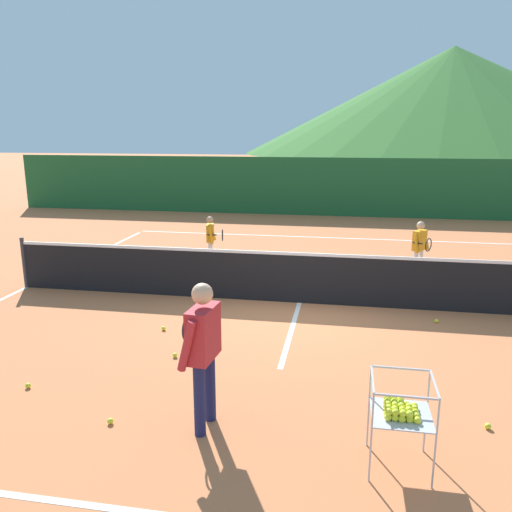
{
  "coord_description": "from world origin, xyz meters",
  "views": [
    {
      "loc": [
        0.8,
        -9.18,
        3.16
      ],
      "look_at": [
        -0.76,
        -0.44,
        0.98
      ],
      "focal_mm": 35.98,
      "sensor_mm": 36.0,
      "label": 1
    }
  ],
  "objects_px": {
    "tennis_ball_2": "(175,355)",
    "tennis_ball_6": "(164,328)",
    "tennis_ball_1": "(436,321)",
    "student_0": "(211,236)",
    "student_1": "(420,244)",
    "instructor": "(203,343)",
    "tennis_ball_8": "(28,386)",
    "ball_cart": "(400,410)",
    "tennis_ball_7": "(110,421)",
    "tennis_ball_5": "(488,426)",
    "tennis_net": "(300,277)",
    "tennis_ball_11": "(209,339)"
  },
  "relations": [
    {
      "from": "tennis_ball_7",
      "to": "student_0",
      "type": "bearing_deg",
      "value": 95.61
    },
    {
      "from": "tennis_net",
      "to": "ball_cart",
      "type": "height_order",
      "value": "tennis_net"
    },
    {
      "from": "tennis_ball_11",
      "to": "tennis_ball_7",
      "type": "bearing_deg",
      "value": -101.2
    },
    {
      "from": "tennis_ball_7",
      "to": "tennis_ball_8",
      "type": "xyz_separation_m",
      "value": [
        -1.39,
        0.58,
        0.0
      ]
    },
    {
      "from": "student_0",
      "to": "ball_cart",
      "type": "distance_m",
      "value": 7.99
    },
    {
      "from": "student_0",
      "to": "tennis_ball_1",
      "type": "height_order",
      "value": "student_0"
    },
    {
      "from": "ball_cart",
      "to": "tennis_ball_6",
      "type": "relative_size",
      "value": 13.22
    },
    {
      "from": "instructor",
      "to": "tennis_ball_5",
      "type": "bearing_deg",
      "value": 9.06
    },
    {
      "from": "student_0",
      "to": "tennis_ball_8",
      "type": "xyz_separation_m",
      "value": [
        -0.71,
        -6.3,
        -0.68
      ]
    },
    {
      "from": "student_1",
      "to": "tennis_ball_5",
      "type": "distance_m",
      "value": 6.05
    },
    {
      "from": "instructor",
      "to": "student_1",
      "type": "distance_m",
      "value": 7.18
    },
    {
      "from": "instructor",
      "to": "tennis_ball_8",
      "type": "relative_size",
      "value": 24.13
    },
    {
      "from": "tennis_ball_2",
      "to": "tennis_ball_6",
      "type": "bearing_deg",
      "value": 118.53
    },
    {
      "from": "student_0",
      "to": "tennis_ball_7",
      "type": "xyz_separation_m",
      "value": [
        0.68,
        -6.87,
        -0.68
      ]
    },
    {
      "from": "tennis_ball_6",
      "to": "tennis_ball_8",
      "type": "distance_m",
      "value": 2.36
    },
    {
      "from": "tennis_ball_5",
      "to": "tennis_ball_1",
      "type": "bearing_deg",
      "value": 90.65
    },
    {
      "from": "student_0",
      "to": "tennis_ball_11",
      "type": "relative_size",
      "value": 17.48
    },
    {
      "from": "tennis_net",
      "to": "tennis_ball_1",
      "type": "height_order",
      "value": "tennis_net"
    },
    {
      "from": "tennis_ball_7",
      "to": "tennis_ball_11",
      "type": "xyz_separation_m",
      "value": [
        0.48,
        2.42,
        0.0
      ]
    },
    {
      "from": "student_1",
      "to": "tennis_ball_1",
      "type": "height_order",
      "value": "student_1"
    },
    {
      "from": "instructor",
      "to": "student_1",
      "type": "relative_size",
      "value": 1.31
    },
    {
      "from": "tennis_ball_6",
      "to": "tennis_ball_7",
      "type": "relative_size",
      "value": 1.0
    },
    {
      "from": "tennis_net",
      "to": "ball_cart",
      "type": "relative_size",
      "value": 12.7
    },
    {
      "from": "tennis_ball_2",
      "to": "tennis_ball_1",
      "type": "bearing_deg",
      "value": 28.0
    },
    {
      "from": "student_0",
      "to": "tennis_ball_5",
      "type": "distance_m",
      "value": 7.89
    },
    {
      "from": "ball_cart",
      "to": "tennis_ball_5",
      "type": "bearing_deg",
      "value": 38.29
    },
    {
      "from": "tennis_ball_2",
      "to": "tennis_ball_8",
      "type": "bearing_deg",
      "value": -142.22
    },
    {
      "from": "ball_cart",
      "to": "tennis_ball_1",
      "type": "bearing_deg",
      "value": 76.07
    },
    {
      "from": "student_0",
      "to": "tennis_net",
      "type": "bearing_deg",
      "value": -45.6
    },
    {
      "from": "tennis_ball_5",
      "to": "tennis_ball_11",
      "type": "xyz_separation_m",
      "value": [
        -3.61,
        1.79,
        0.0
      ]
    },
    {
      "from": "tennis_ball_11",
      "to": "student_0",
      "type": "bearing_deg",
      "value": 104.51
    },
    {
      "from": "tennis_ball_1",
      "to": "tennis_ball_7",
      "type": "relative_size",
      "value": 1.0
    },
    {
      "from": "tennis_net",
      "to": "tennis_ball_11",
      "type": "xyz_separation_m",
      "value": [
        -1.2,
        -2.06,
        -0.47
      ]
    },
    {
      "from": "student_1",
      "to": "tennis_ball_7",
      "type": "xyz_separation_m",
      "value": [
        -4.08,
        -6.64,
        -0.72
      ]
    },
    {
      "from": "student_0",
      "to": "tennis_ball_8",
      "type": "distance_m",
      "value": 6.37
    },
    {
      "from": "tennis_ball_8",
      "to": "tennis_ball_7",
      "type": "bearing_deg",
      "value": -22.62
    },
    {
      "from": "tennis_net",
      "to": "tennis_ball_2",
      "type": "height_order",
      "value": "tennis_net"
    },
    {
      "from": "student_1",
      "to": "tennis_ball_5",
      "type": "height_order",
      "value": "student_1"
    },
    {
      "from": "tennis_ball_2",
      "to": "tennis_ball_6",
      "type": "height_order",
      "value": "same"
    },
    {
      "from": "tennis_ball_1",
      "to": "tennis_ball_11",
      "type": "distance_m",
      "value": 3.85
    },
    {
      "from": "tennis_net",
      "to": "tennis_ball_7",
      "type": "relative_size",
      "value": 167.87
    },
    {
      "from": "student_0",
      "to": "tennis_ball_5",
      "type": "height_order",
      "value": "student_0"
    },
    {
      "from": "tennis_ball_2",
      "to": "tennis_ball_6",
      "type": "distance_m",
      "value": 1.08
    },
    {
      "from": "instructor",
      "to": "student_0",
      "type": "distance_m",
      "value": 6.96
    },
    {
      "from": "student_1",
      "to": "tennis_ball_1",
      "type": "xyz_separation_m",
      "value": [
        -0.03,
        -2.8,
        -0.72
      ]
    },
    {
      "from": "student_1",
      "to": "tennis_ball_6",
      "type": "height_order",
      "value": "student_1"
    },
    {
      "from": "student_0",
      "to": "student_1",
      "type": "relative_size",
      "value": 0.95
    },
    {
      "from": "instructor",
      "to": "tennis_ball_2",
      "type": "relative_size",
      "value": 24.13
    },
    {
      "from": "tennis_net",
      "to": "tennis_ball_8",
      "type": "bearing_deg",
      "value": -128.17
    },
    {
      "from": "tennis_ball_7",
      "to": "tennis_ball_8",
      "type": "height_order",
      "value": "same"
    }
  ]
}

